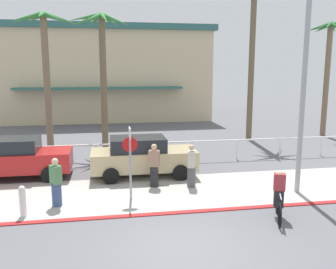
{
  "coord_description": "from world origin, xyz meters",
  "views": [
    {
      "loc": [
        -1.81,
        -8.45,
        4.49
      ],
      "look_at": [
        0.69,
        6.0,
        1.85
      ],
      "focal_mm": 38.72,
      "sensor_mm": 36.0,
      "label": 1
    }
  ],
  "objects_px": {
    "bollard_0": "(23,201)",
    "palm_tree_4": "(328,51)",
    "palm_tree_1": "(45,46)",
    "pedestrian_1": "(191,168)",
    "streetlight_curb": "(308,76)",
    "pedestrian_2": "(56,184)",
    "car_tan_2": "(142,156)",
    "palm_tree_3": "(253,25)",
    "pedestrian_0": "(154,167)",
    "stop_sign_bike_lane": "(130,153)",
    "car_red_1": "(15,158)",
    "palm_tree_2": "(101,45)",
    "cyclist_black_0": "(279,196)"
  },
  "relations": [
    {
      "from": "cyclist_black_0",
      "to": "bollard_0",
      "type": "bearing_deg",
      "value": 169.65
    },
    {
      "from": "pedestrian_1",
      "to": "palm_tree_2",
      "type": "bearing_deg",
      "value": 113.78
    },
    {
      "from": "palm_tree_3",
      "to": "palm_tree_4",
      "type": "relative_size",
      "value": 1.33
    },
    {
      "from": "palm_tree_1",
      "to": "pedestrian_1",
      "type": "xyz_separation_m",
      "value": [
        6.2,
        -7.21,
        -4.92
      ]
    },
    {
      "from": "palm_tree_4",
      "to": "pedestrian_1",
      "type": "xyz_separation_m",
      "value": [
        -11.53,
        -9.4,
        -4.9
      ]
    },
    {
      "from": "palm_tree_1",
      "to": "pedestrian_2",
      "type": "height_order",
      "value": "palm_tree_1"
    },
    {
      "from": "palm_tree_2",
      "to": "palm_tree_3",
      "type": "bearing_deg",
      "value": 8.45
    },
    {
      "from": "palm_tree_2",
      "to": "cyclist_black_0",
      "type": "xyz_separation_m",
      "value": [
        5.24,
        -10.81,
        -5.1
      ]
    },
    {
      "from": "pedestrian_1",
      "to": "palm_tree_3",
      "type": "bearing_deg",
      "value": 56.04
    },
    {
      "from": "palm_tree_2",
      "to": "car_red_1",
      "type": "distance_m",
      "value": 7.95
    },
    {
      "from": "bollard_0",
      "to": "streetlight_curb",
      "type": "relative_size",
      "value": 0.13
    },
    {
      "from": "palm_tree_4",
      "to": "pedestrian_2",
      "type": "relative_size",
      "value": 4.61
    },
    {
      "from": "palm_tree_3",
      "to": "car_tan_2",
      "type": "bearing_deg",
      "value": -137.36
    },
    {
      "from": "stop_sign_bike_lane",
      "to": "palm_tree_4",
      "type": "relative_size",
      "value": 0.34
    },
    {
      "from": "bollard_0",
      "to": "pedestrian_0",
      "type": "distance_m",
      "value": 4.9
    },
    {
      "from": "streetlight_curb",
      "to": "pedestrian_2",
      "type": "relative_size",
      "value": 4.56
    },
    {
      "from": "palm_tree_2",
      "to": "stop_sign_bike_lane",
      "type": "bearing_deg",
      "value": -83.94
    },
    {
      "from": "bollard_0",
      "to": "palm_tree_2",
      "type": "relative_size",
      "value": 0.13
    },
    {
      "from": "palm_tree_3",
      "to": "pedestrian_1",
      "type": "relative_size",
      "value": 5.98
    },
    {
      "from": "streetlight_curb",
      "to": "palm_tree_1",
      "type": "xyz_separation_m",
      "value": [
        -9.92,
        8.7,
        1.42
      ]
    },
    {
      "from": "stop_sign_bike_lane",
      "to": "car_red_1",
      "type": "relative_size",
      "value": 0.58
    },
    {
      "from": "bollard_0",
      "to": "pedestrian_0",
      "type": "height_order",
      "value": "pedestrian_0"
    },
    {
      "from": "palm_tree_3",
      "to": "cyclist_black_0",
      "type": "xyz_separation_m",
      "value": [
        -4.04,
        -12.19,
        -6.49
      ]
    },
    {
      "from": "palm_tree_1",
      "to": "pedestrian_1",
      "type": "relative_size",
      "value": 4.45
    },
    {
      "from": "pedestrian_1",
      "to": "palm_tree_4",
      "type": "bearing_deg",
      "value": 39.2
    },
    {
      "from": "car_red_1",
      "to": "cyclist_black_0",
      "type": "relative_size",
      "value": 2.58
    },
    {
      "from": "car_tan_2",
      "to": "bollard_0",
      "type": "bearing_deg",
      "value": -137.68
    },
    {
      "from": "streetlight_curb",
      "to": "palm_tree_2",
      "type": "height_order",
      "value": "palm_tree_2"
    },
    {
      "from": "streetlight_curb",
      "to": "palm_tree_1",
      "type": "height_order",
      "value": "streetlight_curb"
    },
    {
      "from": "streetlight_curb",
      "to": "car_tan_2",
      "type": "height_order",
      "value": "streetlight_curb"
    },
    {
      "from": "car_red_1",
      "to": "stop_sign_bike_lane",
      "type": "bearing_deg",
      "value": -37.04
    },
    {
      "from": "stop_sign_bike_lane",
      "to": "bollard_0",
      "type": "relative_size",
      "value": 2.56
    },
    {
      "from": "stop_sign_bike_lane",
      "to": "pedestrian_2",
      "type": "relative_size",
      "value": 1.56
    },
    {
      "from": "car_red_1",
      "to": "pedestrian_2",
      "type": "relative_size",
      "value": 2.67
    },
    {
      "from": "bollard_0",
      "to": "cyclist_black_0",
      "type": "bearing_deg",
      "value": -10.35
    },
    {
      "from": "bollard_0",
      "to": "palm_tree_4",
      "type": "height_order",
      "value": "palm_tree_4"
    },
    {
      "from": "palm_tree_3",
      "to": "pedestrian_1",
      "type": "bearing_deg",
      "value": -123.96
    },
    {
      "from": "streetlight_curb",
      "to": "palm_tree_4",
      "type": "relative_size",
      "value": 0.99
    },
    {
      "from": "palm_tree_4",
      "to": "cyclist_black_0",
      "type": "height_order",
      "value": "palm_tree_4"
    },
    {
      "from": "palm_tree_2",
      "to": "pedestrian_0",
      "type": "xyz_separation_m",
      "value": [
        1.9,
        -7.2,
        -5.01
      ]
    },
    {
      "from": "stop_sign_bike_lane",
      "to": "palm_tree_4",
      "type": "distance_m",
      "value": 17.84
    },
    {
      "from": "palm_tree_3",
      "to": "pedestrian_0",
      "type": "bearing_deg",
      "value": -130.7
    },
    {
      "from": "palm_tree_2",
      "to": "palm_tree_4",
      "type": "relative_size",
      "value": 0.99
    },
    {
      "from": "bollard_0",
      "to": "pedestrian_2",
      "type": "relative_size",
      "value": 0.61
    },
    {
      "from": "stop_sign_bike_lane",
      "to": "car_tan_2",
      "type": "distance_m",
      "value": 3.0
    },
    {
      "from": "palm_tree_2",
      "to": "pedestrian_1",
      "type": "xyz_separation_m",
      "value": [
        3.3,
        -7.49,
        -5.02
      ]
    },
    {
      "from": "car_red_1",
      "to": "pedestrian_2",
      "type": "distance_m",
      "value": 4.16
    },
    {
      "from": "bollard_0",
      "to": "stop_sign_bike_lane",
      "type": "bearing_deg",
      "value": 15.07
    },
    {
      "from": "palm_tree_2",
      "to": "palm_tree_4",
      "type": "bearing_deg",
      "value": 7.33
    },
    {
      "from": "streetlight_curb",
      "to": "pedestrian_0",
      "type": "bearing_deg",
      "value": 160.83
    }
  ]
}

